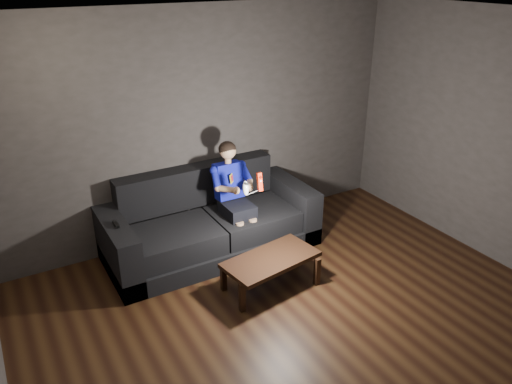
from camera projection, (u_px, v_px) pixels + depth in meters
floor at (329, 347)px, 4.39m from camera, size 5.00×5.00×0.00m
back_wall at (204, 126)px, 5.78m from camera, size 5.00×0.04×2.70m
ceiling at (355, 26)px, 3.25m from camera, size 5.00×5.00×0.02m
sofa at (210, 227)px, 5.75m from camera, size 2.40×1.03×0.93m
child at (233, 187)px, 5.63m from camera, size 0.47×0.57×1.15m
wii_remote_red at (260, 182)px, 5.23m from camera, size 0.05×0.08×0.20m
nunchuk_white at (246, 188)px, 5.17m from camera, size 0.09×0.11×0.16m
wii_remote_black at (116, 224)px, 5.04m from camera, size 0.04×0.15×0.03m
coffee_table at (271, 262)px, 5.07m from camera, size 1.04×0.63×0.36m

